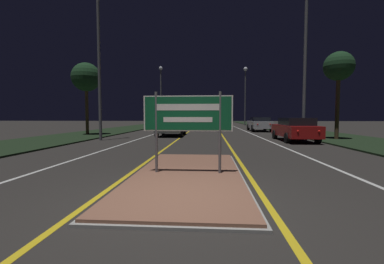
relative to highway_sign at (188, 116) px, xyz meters
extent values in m
plane|color=#282623|center=(0.00, -1.96, -1.52)|extent=(160.00, 160.00, 0.00)
cube|color=#999993|center=(0.00, 0.00, -1.49)|extent=(2.73, 6.25, 0.05)
cube|color=brown|center=(0.00, 0.00, -1.47)|extent=(2.61, 6.13, 0.10)
cube|color=black|center=(-9.50, 18.04, -1.48)|extent=(5.00, 100.00, 0.08)
cube|color=black|center=(9.50, 18.04, -1.48)|extent=(5.00, 100.00, 0.08)
cube|color=gold|center=(-1.55, 23.04, -1.52)|extent=(0.12, 70.00, 0.01)
cube|color=gold|center=(1.55, 23.04, -1.52)|extent=(0.12, 70.00, 0.01)
cube|color=silver|center=(-4.20, 23.04, -1.52)|extent=(0.12, 70.00, 0.01)
cube|color=silver|center=(4.20, 23.04, -1.52)|extent=(0.12, 70.00, 0.01)
cube|color=silver|center=(-7.20, 23.04, -1.52)|extent=(0.10, 70.00, 0.01)
cube|color=silver|center=(7.20, 23.04, -1.52)|extent=(0.10, 70.00, 0.01)
cylinder|color=#56565B|center=(-0.80, 0.00, -0.40)|extent=(0.07, 0.07, 2.04)
cylinder|color=#56565B|center=(0.80, 0.00, -0.40)|extent=(0.07, 0.07, 2.04)
cube|color=#0F512D|center=(0.00, 0.00, 0.08)|extent=(2.23, 0.04, 0.89)
cube|color=white|center=(0.00, -0.02, 0.08)|extent=(2.23, 0.00, 0.89)
cube|color=#0F512D|center=(0.00, -0.02, 0.08)|extent=(2.17, 0.01, 0.83)
cube|color=white|center=(0.00, -0.02, 0.23)|extent=(1.56, 0.01, 0.16)
cube|color=white|center=(0.00, -0.02, -0.08)|extent=(1.23, 0.01, 0.12)
cylinder|color=#56565B|center=(-6.36, 9.37, 3.93)|extent=(0.18, 0.18, 10.91)
cylinder|color=#56565B|center=(-6.25, 29.12, 2.49)|extent=(0.18, 0.18, 8.02)
sphere|color=white|center=(-6.25, 29.12, 6.65)|extent=(0.49, 0.49, 0.49)
cylinder|color=#56565B|center=(6.22, 9.58, 2.98)|extent=(0.18, 0.18, 9.00)
cylinder|color=#56565B|center=(6.30, 36.28, 2.99)|extent=(0.18, 0.18, 9.02)
sphere|color=white|center=(6.30, 36.28, 7.69)|extent=(0.64, 0.64, 0.64)
cube|color=maroon|center=(5.77, 9.79, -0.88)|extent=(1.76, 4.49, 0.68)
cube|color=black|center=(5.77, 9.52, -0.31)|extent=(1.55, 2.33, 0.45)
sphere|color=red|center=(5.23, 7.56, -0.79)|extent=(0.14, 0.14, 0.14)
sphere|color=red|center=(6.32, 7.56, -0.79)|extent=(0.14, 0.14, 0.14)
cylinder|color=black|center=(4.93, 11.18, -1.22)|extent=(0.22, 0.61, 0.61)
cylinder|color=black|center=(6.61, 11.18, -1.22)|extent=(0.22, 0.61, 0.61)
cylinder|color=black|center=(4.93, 8.40, -1.22)|extent=(0.22, 0.61, 0.61)
cylinder|color=black|center=(6.61, 8.40, -1.22)|extent=(0.22, 0.61, 0.61)
cube|color=#B7B7BC|center=(5.64, 20.45, -0.83)|extent=(1.87, 4.70, 0.69)
cube|color=black|center=(5.64, 20.17, -0.29)|extent=(1.65, 2.44, 0.40)
sphere|color=red|center=(5.06, 18.12, -0.75)|extent=(0.14, 0.14, 0.14)
sphere|color=red|center=(6.22, 18.12, -0.75)|extent=(0.14, 0.14, 0.14)
cylinder|color=black|center=(4.74, 21.91, -1.18)|extent=(0.22, 0.68, 0.68)
cylinder|color=black|center=(6.53, 21.91, -1.18)|extent=(0.22, 0.68, 0.68)
cylinder|color=black|center=(4.74, 19.00, -1.18)|extent=(0.22, 0.68, 0.68)
cylinder|color=black|center=(6.53, 19.00, -1.18)|extent=(0.22, 0.68, 0.68)
cube|color=#4C514C|center=(-2.44, 13.46, -0.86)|extent=(1.88, 4.27, 0.67)
cube|color=black|center=(-2.44, 13.72, -0.28)|extent=(1.66, 2.22, 0.50)
sphere|color=white|center=(-3.02, 11.35, -0.78)|extent=(0.14, 0.14, 0.14)
sphere|color=white|center=(-1.86, 11.35, -0.78)|extent=(0.14, 0.14, 0.14)
cylinder|color=black|center=(-3.34, 12.14, -1.19)|extent=(0.22, 0.65, 0.65)
cylinder|color=black|center=(-1.54, 12.14, -1.19)|extent=(0.22, 0.65, 0.65)
cylinder|color=black|center=(-3.34, 14.79, -1.19)|extent=(0.22, 0.65, 0.65)
cylinder|color=black|center=(-1.54, 14.79, -1.19)|extent=(0.22, 0.65, 0.65)
cube|color=navy|center=(-5.72, 25.05, -0.88)|extent=(1.76, 4.52, 0.62)
cube|color=black|center=(-5.72, 25.32, -0.31)|extent=(1.55, 2.35, 0.53)
sphere|color=white|center=(-6.27, 22.81, -0.80)|extent=(0.14, 0.14, 0.14)
sphere|color=white|center=(-5.18, 22.81, -0.80)|extent=(0.14, 0.14, 0.14)
cylinder|color=black|center=(-6.57, 23.64, -1.19)|extent=(0.22, 0.66, 0.66)
cylinder|color=black|center=(-4.88, 23.64, -1.19)|extent=(0.22, 0.66, 0.66)
cylinder|color=black|center=(-6.57, 26.45, -1.19)|extent=(0.22, 0.66, 0.66)
cylinder|color=black|center=(-4.88, 26.45, -1.19)|extent=(0.22, 0.66, 0.66)
cylinder|color=#4C3823|center=(-9.17, 13.34, 0.57)|extent=(0.24, 0.24, 4.03)
sphere|color=#19381E|center=(-9.17, 13.34, 3.09)|extent=(2.23, 2.23, 2.23)
cylinder|color=#4C3823|center=(8.62, 10.51, 0.65)|extent=(0.24, 0.24, 4.18)
sphere|color=#19381E|center=(8.62, 10.51, 3.15)|extent=(1.81, 1.81, 1.81)
camera|label=1|loc=(0.55, -6.40, 0.00)|focal=24.00mm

